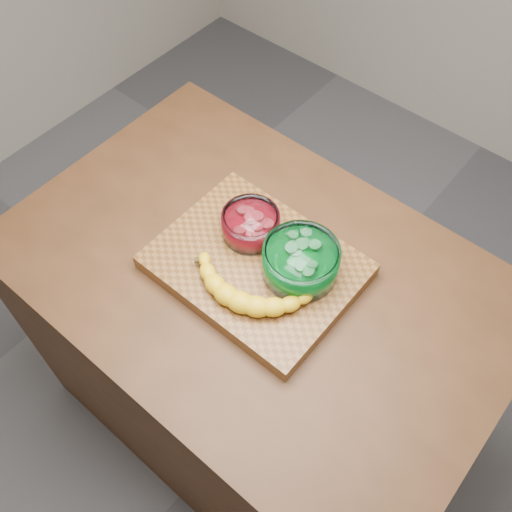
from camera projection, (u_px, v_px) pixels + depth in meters
The scene contains 6 objects.
ground at pixel (256, 407), 2.07m from camera, with size 3.50×3.50×0.00m, color #535357.
counter at pixel (256, 354), 1.71m from camera, with size 1.20×0.80×0.90m, color #472915.
cutting_board at pixel (256, 266), 1.32m from camera, with size 0.45×0.35×0.04m, color brown.
bowl_red at pixel (251, 224), 1.33m from camera, with size 0.14×0.14×0.06m.
bowl_green at pixel (301, 262), 1.26m from camera, with size 0.17×0.17×0.08m.
banana at pixel (248, 284), 1.24m from camera, with size 0.30×0.17×0.04m, color yellow, non-canonical shape.
Camera 1 is at (0.47, -0.57, 2.01)m, focal length 40.00 mm.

